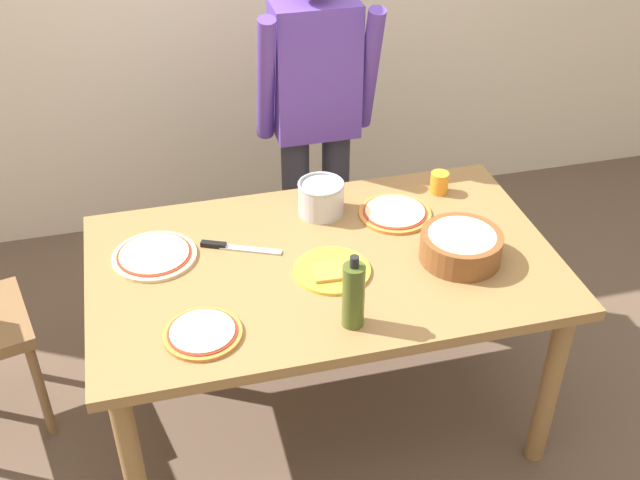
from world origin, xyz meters
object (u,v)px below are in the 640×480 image
Objects in this scene: dining_table at (324,281)px; chef_knife at (231,247)px; pizza_cooked_on_tray at (203,333)px; steel_pot at (321,197)px; popcorn_bowl at (461,244)px; pizza_raw_on_board at (154,255)px; olive_oil_bottle at (353,295)px; person_cook at (316,113)px; cup_orange at (439,183)px; plate_with_slice at (332,271)px; pizza_second_cooked at (395,213)px.

chef_knife is at bearing 153.94° from dining_table.
pizza_cooked_on_tray is 0.77m from steel_pot.
popcorn_bowl is at bearing -18.48° from chef_knife.
pizza_raw_on_board is 1.05m from popcorn_bowl.
pizza_raw_on_board is 0.64m from steel_pot.
steel_pot is at bearing 134.51° from popcorn_bowl.
pizza_cooked_on_tray is at bearing -132.14° from steel_pot.
steel_pot is (0.06, 0.63, -0.05)m from olive_oil_bottle.
person_cook is 6.68× the size of pizza_cooked_on_tray.
person_cook reaches higher than steel_pot.
popcorn_bowl is at bearing -13.13° from dining_table.
dining_table is at bearing -149.63° from cup_orange.
steel_pot is (0.63, 0.13, 0.06)m from pizza_raw_on_board.
pizza_raw_on_board is 0.76m from olive_oil_bottle.
cup_orange is 0.86m from chef_knife.
popcorn_bowl is at bearing -101.80° from cup_orange.
person_cook is at bearing 59.42° from pizza_cooked_on_tray.
cup_orange is (0.53, 0.40, 0.03)m from plate_with_slice.
pizza_second_cooked is (0.33, 0.21, 0.10)m from dining_table.
dining_table is 6.60× the size of pizza_cooked_on_tray.
dining_table is 0.35m from chef_knife.
person_cook is at bearing 131.39° from cup_orange.
pizza_second_cooked reaches higher than dining_table.
steel_pot is (-0.26, 0.08, 0.06)m from pizza_second_cooked.
pizza_raw_on_board is 1.14× the size of olive_oil_bottle.
popcorn_bowl is 3.29× the size of cup_orange.
pizza_raw_on_board is 0.26m from chef_knife.
person_cook is at bearing 77.99° from dining_table.
popcorn_bowl is at bearing -71.09° from person_cook.
olive_oil_bottle is at bearing -89.14° from dining_table.
plate_with_slice is (0.01, -0.08, 0.10)m from dining_table.
pizza_second_cooked is at bearing -73.05° from person_cook.
cup_orange is (0.48, 0.03, -0.02)m from steel_pot.
chef_knife is (-0.63, -0.06, -0.00)m from pizza_second_cooked.
chef_knife is at bearing 161.52° from popcorn_bowl.
cup_orange is (0.55, 0.32, 0.13)m from dining_table.
olive_oil_bottle is at bearing -129.37° from cup_orange.
olive_oil_bottle is at bearing -91.37° from plate_with_slice.
pizza_second_cooked is at bearing -152.65° from cup_orange.
person_cook is 0.86m from plate_with_slice.
dining_table is at bearing -147.73° from pizza_second_cooked.
dining_table is 0.49m from popcorn_bowl.
popcorn_bowl is at bearing -67.76° from pizza_second_cooked.
pizza_raw_on_board is 1.07× the size of pizza_second_cooked.
cup_orange reaches higher than pizza_cooked_on_tray.
pizza_cooked_on_tray is 0.87× the size of popcorn_bowl.
popcorn_bowl reaches higher than pizza_cooked_on_tray.
steel_pot reaches higher than pizza_cooked_on_tray.
plate_with_slice is 0.67m from cup_orange.
pizza_raw_on_board is 0.89m from pizza_second_cooked.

